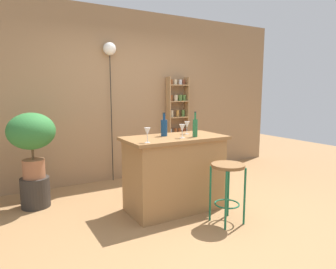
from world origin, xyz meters
The scene contains 13 objects.
ground centered at (0.00, 0.00, 0.00)m, with size 12.00×12.00×0.00m, color olive.
back_wall centered at (0.00, 1.95, 1.40)m, with size 6.40×0.10×2.80m, color #997551.
kitchen_counter centered at (0.00, 0.30, 0.47)m, with size 1.26×0.66×0.93m.
bar_stool centered at (0.31, -0.34, 0.51)m, with size 0.37×0.37×0.68m.
spice_shelf centered at (0.97, 1.80, 0.90)m, with size 0.41×0.16×1.73m.
plant_stool centered at (-1.52, 1.24, 0.19)m, with size 0.36×0.36×0.39m, color #2D2823.
potted_plant centered at (-1.52, 1.24, 0.93)m, with size 0.58×0.52×0.83m.
bottle_olive_oil centered at (-0.09, 0.40, 1.04)m, with size 0.08×0.08×0.29m.
bottle_spirits_clear centered at (0.21, 0.16, 1.04)m, with size 0.06×0.06×0.31m.
wine_glass_left centered at (0.02, 0.16, 1.04)m, with size 0.07×0.07×0.16m.
wine_glass_center centered at (-0.48, 0.08, 1.04)m, with size 0.07×0.07×0.16m.
wine_glass_right centered at (0.25, 0.41, 1.04)m, with size 0.07×0.07×0.16m.
pendant_globe_light centered at (-0.27, 1.84, 2.10)m, with size 0.20×0.20×2.24m.
Camera 1 is at (-1.87, -2.81, 1.49)m, focal length 31.90 mm.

